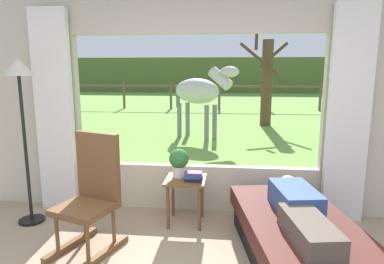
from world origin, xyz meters
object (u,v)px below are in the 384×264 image
rocking_chair (92,194)px  side_table (186,187)px  recliner_sofa (296,238)px  horse (200,92)px  pasture_tree (266,80)px  floor_lamp_left (20,92)px  potted_plant (179,161)px  reclining_person (299,208)px  book_stack (194,176)px

rocking_chair → side_table: bearing=56.5°
rocking_chair → recliner_sofa: bearing=18.2°
horse → pasture_tree: 2.79m
recliner_sofa → floor_lamp_left: 3.13m
horse → potted_plant: bearing=35.0°
reclining_person → side_table: bearing=137.2°
potted_plant → horse: horse is taller
recliner_sofa → horse: bearing=94.5°
potted_plant → book_stack: size_ratio=1.53×
potted_plant → floor_lamp_left: size_ratio=0.18×
recliner_sofa → side_table: side_table is taller
book_stack → recliner_sofa: bearing=-31.3°
floor_lamp_left → reclining_person: bearing=-11.1°
recliner_sofa → book_stack: size_ratio=8.75×
pasture_tree → side_table: bearing=-102.9°
rocking_chair → floor_lamp_left: 1.39m
reclining_person → floor_lamp_left: size_ratio=0.79×
rocking_chair → pasture_tree: bearing=91.4°
pasture_tree → floor_lamp_left: bearing=-115.6°
recliner_sofa → horse: horse is taller
pasture_tree → reclining_person: bearing=-93.6°
recliner_sofa → horse: size_ratio=1.06×
rocking_chair → floor_lamp_left: floor_lamp_left is taller
reclining_person → book_stack: (-0.99, 0.65, 0.05)m
side_table → horse: size_ratio=0.30×
book_stack → pasture_tree: bearing=77.9°
recliner_sofa → potted_plant: bearing=138.7°
side_table → pasture_tree: pasture_tree is taller
pasture_tree → book_stack: bearing=-102.1°
rocking_chair → potted_plant: size_ratio=3.50×
reclining_person → horse: bearing=94.4°
side_table → book_stack: book_stack is taller
side_table → floor_lamp_left: (-1.75, -0.15, 1.04)m
side_table → potted_plant: 0.29m
reclining_person → pasture_tree: pasture_tree is taller
rocking_chair → side_table: 1.04m
potted_plant → pasture_tree: size_ratio=0.11×
horse → pasture_tree: pasture_tree is taller
book_stack → pasture_tree: size_ratio=0.07×
reclining_person → side_table: reclining_person is taller
reclining_person → side_table: size_ratio=2.76×
side_table → floor_lamp_left: 2.04m
potted_plant → horse: bearing=92.0°
floor_lamp_left → book_stack: bearing=2.9°
floor_lamp_left → pasture_tree: pasture_tree is taller
potted_plant → floor_lamp_left: bearing=-172.8°
book_stack → reclining_person: bearing=-33.4°
rocking_chair → potted_plant: (0.74, 0.68, 0.16)m
reclining_person → horse: size_ratio=0.83×
rocking_chair → floor_lamp_left: size_ratio=0.62×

